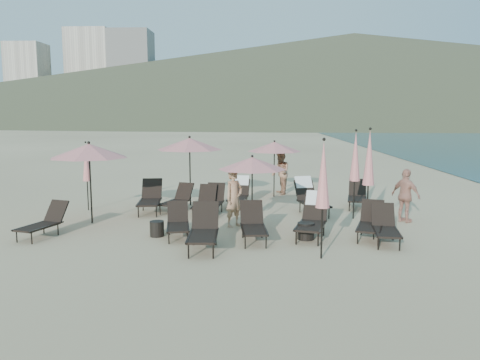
{
  "coord_description": "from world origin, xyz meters",
  "views": [
    {
      "loc": [
        -0.35,
        -11.55,
        3.21
      ],
      "look_at": [
        -0.98,
        3.5,
        1.1
      ],
      "focal_mm": 35.0,
      "sensor_mm": 36.0,
      "label": 1
    }
  ],
  "objects_px": {
    "lounger_1": "(178,222)",
    "umbrella_open_1": "(252,163)",
    "lounger_2": "(204,229)",
    "lounger_7": "(177,199)",
    "lounger_6": "(150,198)",
    "beachgoer_c": "(406,196)",
    "umbrella_open_2": "(190,144)",
    "lounger_3": "(253,224)",
    "lounger_0": "(44,221)",
    "lounger_11": "(357,195)",
    "umbrella_closed_3": "(369,158)",
    "lounger_4": "(313,216)",
    "lounger_12": "(205,201)",
    "umbrella_open_0": "(89,151)",
    "side_table_0": "(157,229)",
    "side_table_1": "(306,231)",
    "lounger_5": "(371,222)",
    "lounger_9": "(239,192)",
    "lounger_10": "(310,197)",
    "umbrella_closed_0": "(323,175)",
    "umbrella_open_3": "(274,147)",
    "lounger_13": "(385,226)",
    "beachgoer_b": "(280,173)",
    "umbrella_closed_2": "(86,162)",
    "umbrella_closed_1": "(355,157)",
    "beachgoer_a": "(234,198)"
  },
  "relations": [
    {
      "from": "lounger_7",
      "to": "beachgoer_a",
      "type": "height_order",
      "value": "beachgoer_a"
    },
    {
      "from": "lounger_7",
      "to": "beachgoer_b",
      "type": "xyz_separation_m",
      "value": [
        3.59,
        3.51,
        0.46
      ]
    },
    {
      "from": "lounger_6",
      "to": "umbrella_closed_2",
      "type": "bearing_deg",
      "value": 167.98
    },
    {
      "from": "lounger_1",
      "to": "umbrella_open_1",
      "type": "relative_size",
      "value": 0.75
    },
    {
      "from": "umbrella_open_2",
      "to": "lounger_6",
      "type": "bearing_deg",
      "value": -133.9
    },
    {
      "from": "lounger_6",
      "to": "lounger_9",
      "type": "bearing_deg",
      "value": 15.66
    },
    {
      "from": "umbrella_open_1",
      "to": "umbrella_closed_3",
      "type": "relative_size",
      "value": 0.73
    },
    {
      "from": "lounger_4",
      "to": "lounger_12",
      "type": "relative_size",
      "value": 1.19
    },
    {
      "from": "lounger_7",
      "to": "umbrella_open_0",
      "type": "bearing_deg",
      "value": -121.22
    },
    {
      "from": "lounger_11",
      "to": "umbrella_open_1",
      "type": "relative_size",
      "value": 0.81
    },
    {
      "from": "lounger_11",
      "to": "umbrella_open_2",
      "type": "relative_size",
      "value": 0.68
    },
    {
      "from": "lounger_2",
      "to": "lounger_5",
      "type": "distance_m",
      "value": 4.42
    },
    {
      "from": "umbrella_closed_1",
      "to": "umbrella_closed_0",
      "type": "bearing_deg",
      "value": -110.31
    },
    {
      "from": "lounger_4",
      "to": "umbrella_closed_1",
      "type": "xyz_separation_m",
      "value": [
        1.5,
        2.18,
        1.4
      ]
    },
    {
      "from": "lounger_9",
      "to": "side_table_1",
      "type": "relative_size",
      "value": 3.82
    },
    {
      "from": "beachgoer_a",
      "to": "lounger_7",
      "type": "bearing_deg",
      "value": 88.17
    },
    {
      "from": "lounger_5",
      "to": "umbrella_closed_2",
      "type": "xyz_separation_m",
      "value": [
        -8.71,
        3.21,
        1.2
      ]
    },
    {
      "from": "lounger_3",
      "to": "umbrella_open_2",
      "type": "distance_m",
      "value": 5.44
    },
    {
      "from": "lounger_7",
      "to": "lounger_12",
      "type": "height_order",
      "value": "lounger_12"
    },
    {
      "from": "umbrella_closed_1",
      "to": "lounger_6",
      "type": "bearing_deg",
      "value": 173.52
    },
    {
      "from": "lounger_10",
      "to": "umbrella_closed_0",
      "type": "distance_m",
      "value": 5.11
    },
    {
      "from": "lounger_2",
      "to": "lounger_7",
      "type": "distance_m",
      "value": 4.58
    },
    {
      "from": "lounger_10",
      "to": "umbrella_open_2",
      "type": "xyz_separation_m",
      "value": [
        -4.11,
        1.15,
        1.65
      ]
    },
    {
      "from": "lounger_6",
      "to": "beachgoer_c",
      "type": "height_order",
      "value": "beachgoer_c"
    },
    {
      "from": "lounger_12",
      "to": "umbrella_open_1",
      "type": "relative_size",
      "value": 0.76
    },
    {
      "from": "lounger_2",
      "to": "umbrella_closed_1",
      "type": "distance_m",
      "value": 5.67
    },
    {
      "from": "umbrella_open_3",
      "to": "beachgoer_b",
      "type": "height_order",
      "value": "umbrella_open_3"
    },
    {
      "from": "lounger_1",
      "to": "umbrella_open_3",
      "type": "distance_m",
      "value": 6.94
    },
    {
      "from": "lounger_2",
      "to": "beachgoer_c",
      "type": "relative_size",
      "value": 1.11
    },
    {
      "from": "lounger_6",
      "to": "beachgoer_b",
      "type": "bearing_deg",
      "value": 33.07
    },
    {
      "from": "lounger_2",
      "to": "lounger_13",
      "type": "relative_size",
      "value": 1.1
    },
    {
      "from": "side_table_0",
      "to": "side_table_1",
      "type": "relative_size",
      "value": 0.93
    },
    {
      "from": "lounger_5",
      "to": "beachgoer_a",
      "type": "distance_m",
      "value": 3.82
    },
    {
      "from": "lounger_3",
      "to": "lounger_0",
      "type": "bearing_deg",
      "value": 172.91
    },
    {
      "from": "lounger_5",
      "to": "lounger_11",
      "type": "relative_size",
      "value": 1.0
    },
    {
      "from": "umbrella_open_3",
      "to": "side_table_0",
      "type": "xyz_separation_m",
      "value": [
        -3.29,
        -6.16,
        -1.77
      ]
    },
    {
      "from": "lounger_2",
      "to": "umbrella_open_0",
      "type": "height_order",
      "value": "umbrella_open_0"
    },
    {
      "from": "lounger_3",
      "to": "lounger_11",
      "type": "bearing_deg",
      "value": 45.95
    },
    {
      "from": "lounger_1",
      "to": "umbrella_closed_3",
      "type": "height_order",
      "value": "umbrella_closed_3"
    },
    {
      "from": "lounger_1",
      "to": "beachgoer_b",
      "type": "distance_m",
      "value": 7.46
    },
    {
      "from": "umbrella_closed_2",
      "to": "lounger_13",
      "type": "bearing_deg",
      "value": -22.2
    },
    {
      "from": "umbrella_open_1",
      "to": "beachgoer_a",
      "type": "xyz_separation_m",
      "value": [
        -0.52,
        0.07,
        -1.01
      ]
    },
    {
      "from": "umbrella_closed_1",
      "to": "umbrella_closed_3",
      "type": "xyz_separation_m",
      "value": [
        0.17,
        -1.09,
        0.06
      ]
    },
    {
      "from": "lounger_10",
      "to": "umbrella_open_3",
      "type": "relative_size",
      "value": 0.86
    },
    {
      "from": "lounger_2",
      "to": "umbrella_open_2",
      "type": "bearing_deg",
      "value": 99.51
    },
    {
      "from": "lounger_9",
      "to": "lounger_11",
      "type": "height_order",
      "value": "lounger_9"
    },
    {
      "from": "umbrella_open_0",
      "to": "lounger_0",
      "type": "bearing_deg",
      "value": -114.03
    },
    {
      "from": "umbrella_open_2",
      "to": "side_table_1",
      "type": "height_order",
      "value": "umbrella_open_2"
    },
    {
      "from": "lounger_6",
      "to": "umbrella_closed_1",
      "type": "bearing_deg",
      "value": -13.01
    },
    {
      "from": "lounger_0",
      "to": "lounger_1",
      "type": "xyz_separation_m",
      "value": [
        3.54,
        0.13,
        -0.01
      ]
    }
  ]
}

